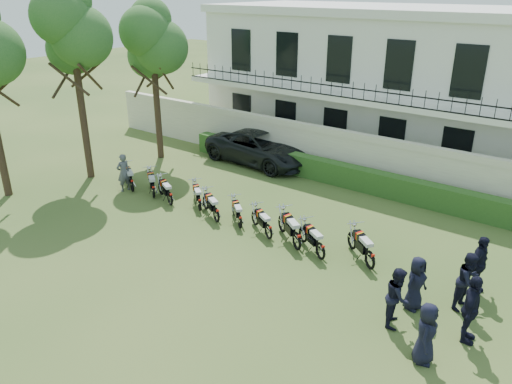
# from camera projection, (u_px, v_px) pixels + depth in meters

# --- Properties ---
(ground) EXTENTS (100.00, 100.00, 0.00)m
(ground) POSITION_uv_depth(u_px,v_px,m) (232.00, 242.00, 17.63)
(ground) COLOR #345020
(ground) RESTS_ON ground
(perimeter_wall) EXTENTS (30.00, 0.35, 2.30)m
(perimeter_wall) POSITION_uv_depth(u_px,v_px,m) (342.00, 154.00, 23.07)
(perimeter_wall) COLOR beige
(perimeter_wall) RESTS_ON ground
(hedge) EXTENTS (18.00, 0.60, 1.00)m
(hedge) POSITION_uv_depth(u_px,v_px,m) (352.00, 177.00, 22.19)
(hedge) COLOR #234418
(hedge) RESTS_ON ground
(building) EXTENTS (20.40, 9.60, 7.40)m
(building) POSITION_uv_depth(u_px,v_px,m) (398.00, 80.00, 26.48)
(building) COLOR silver
(building) RESTS_ON ground
(tree_west_mid) EXTENTS (3.40, 3.20, 8.82)m
(tree_west_mid) POSITION_uv_depth(u_px,v_px,m) (72.00, 29.00, 21.04)
(tree_west_mid) COLOR #473323
(tree_west_mid) RESTS_ON ground
(tree_west_near) EXTENTS (3.40, 3.20, 7.90)m
(tree_west_near) POSITION_uv_depth(u_px,v_px,m) (153.00, 41.00, 24.01)
(tree_west_near) COLOR #473323
(tree_west_near) RESTS_ON ground
(motorcycle_0) EXTENTS (1.71, 1.02, 1.04)m
(motorcycle_0) POSITION_uv_depth(u_px,v_px,m) (132.00, 182.00, 21.71)
(motorcycle_0) COLOR black
(motorcycle_0) RESTS_ON ground
(motorcycle_1) EXTENTS (1.57, 1.19, 1.03)m
(motorcycle_1) POSITION_uv_depth(u_px,v_px,m) (153.00, 188.00, 21.06)
(motorcycle_1) COLOR black
(motorcycle_1) RESTS_ON ground
(motorcycle_2) EXTENTS (1.69, 0.91, 1.00)m
(motorcycle_2) POSITION_uv_depth(u_px,v_px,m) (170.00, 195.00, 20.36)
(motorcycle_2) COLOR black
(motorcycle_2) RESTS_ON ground
(motorcycle_3) EXTENTS (1.45, 1.16, 0.97)m
(motorcycle_3) POSITION_uv_depth(u_px,v_px,m) (199.00, 201.00, 19.90)
(motorcycle_3) COLOR black
(motorcycle_3) RESTS_ON ground
(motorcycle_4) EXTENTS (1.67, 0.99, 1.01)m
(motorcycle_4) POSITION_uv_depth(u_px,v_px,m) (216.00, 211.00, 18.92)
(motorcycle_4) COLOR black
(motorcycle_4) RESTS_ON ground
(motorcycle_5) EXTENTS (1.37, 1.15, 0.93)m
(motorcycle_5) POSITION_uv_depth(u_px,v_px,m) (240.00, 218.00, 18.46)
(motorcycle_5) COLOR black
(motorcycle_5) RESTS_ON ground
(motorcycle_6) EXTENTS (1.59, 0.95, 0.97)m
(motorcycle_6) POSITION_uv_depth(u_px,v_px,m) (269.00, 228.00, 17.67)
(motorcycle_6) COLOR black
(motorcycle_6) RESTS_ON ground
(motorcycle_7) EXTENTS (1.74, 1.25, 1.12)m
(motorcycle_7) POSITION_uv_depth(u_px,v_px,m) (297.00, 237.00, 16.92)
(motorcycle_7) COLOR black
(motorcycle_7) RESTS_ON ground
(motorcycle_8) EXTENTS (1.64, 1.05, 1.02)m
(motorcycle_8) POSITION_uv_depth(u_px,v_px,m) (321.00, 247.00, 16.35)
(motorcycle_8) COLOR black
(motorcycle_8) RESTS_ON ground
(motorcycle_9) EXTENTS (1.60, 1.30, 1.08)m
(motorcycle_9) POSITION_uv_depth(u_px,v_px,m) (370.00, 256.00, 15.78)
(motorcycle_9) COLOR black
(motorcycle_9) RESTS_ON ground
(suv) EXTENTS (5.92, 2.98, 1.61)m
(suv) POSITION_uv_depth(u_px,v_px,m) (260.00, 148.00, 25.15)
(suv) COLOR black
(suv) RESTS_ON ground
(inspector) EXTENTS (0.52, 0.69, 1.69)m
(inspector) POSITION_uv_depth(u_px,v_px,m) (124.00, 173.00, 21.72)
(inspector) COLOR #5D5D63
(inspector) RESTS_ON ground
(officer_0) EXTENTS (0.66, 0.88, 1.62)m
(officer_0) POSITION_uv_depth(u_px,v_px,m) (426.00, 333.00, 11.80)
(officer_0) COLOR black
(officer_0) RESTS_ON ground
(officer_1) EXTENTS (0.84, 0.96, 1.69)m
(officer_1) POSITION_uv_depth(u_px,v_px,m) (398.00, 297.00, 13.12)
(officer_1) COLOR black
(officer_1) RESTS_ON ground
(officer_2) EXTENTS (0.60, 1.16, 1.90)m
(officer_2) POSITION_uv_depth(u_px,v_px,m) (471.00, 309.00, 12.44)
(officer_2) COLOR black
(officer_2) RESTS_ON ground
(officer_3) EXTENTS (0.70, 0.89, 1.61)m
(officer_3) POSITION_uv_depth(u_px,v_px,m) (416.00, 283.00, 13.78)
(officer_3) COLOR black
(officer_3) RESTS_ON ground
(officer_4) EXTENTS (0.83, 0.96, 1.73)m
(officer_4) POSITION_uv_depth(u_px,v_px,m) (469.00, 281.00, 13.77)
(officer_4) COLOR black
(officer_4) RESTS_ON ground
(officer_5) EXTENTS (0.59, 1.12, 1.82)m
(officer_5) POSITION_uv_depth(u_px,v_px,m) (479.00, 265.00, 14.47)
(officer_5) COLOR black
(officer_5) RESTS_ON ground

